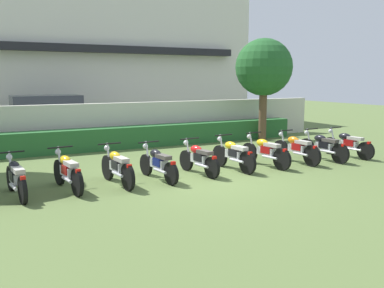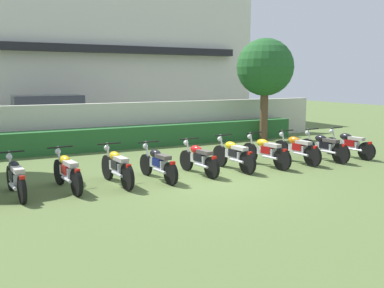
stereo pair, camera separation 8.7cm
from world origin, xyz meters
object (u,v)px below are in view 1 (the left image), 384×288
Objects in this scene: tree_far_side at (264,68)px; motorcycle_in_row_1 at (16,177)px; motorcycle_in_row_4 at (158,163)px; motorcycle_in_row_6 at (233,154)px; parked_car at (51,118)px; motorcycle_in_row_9 at (323,146)px; motorcycle_in_row_7 at (265,151)px; motorcycle_in_row_10 at (348,144)px; motorcycle_in_row_5 at (199,158)px; motorcycle_in_row_8 at (296,148)px; motorcycle_in_row_2 at (67,171)px; motorcycle_in_row_3 at (117,167)px.

motorcycle_in_row_1 is at bearing -155.78° from tree_far_side.
motorcycle_in_row_6 is at bearing -93.91° from motorcycle_in_row_4.
tree_far_side is (7.85, -4.06, 2.06)m from parked_car.
motorcycle_in_row_1 is 0.94× the size of motorcycle_in_row_9.
parked_car is 2.40× the size of motorcycle_in_row_6.
motorcycle_in_row_7 is (-3.23, -4.42, -2.54)m from tree_far_side.
motorcycle_in_row_7 is at bearing -126.14° from tree_far_side.
motorcycle_in_row_7 is 3.34m from motorcycle_in_row_10.
motorcycle_in_row_9 reaches higher than motorcycle_in_row_5.
motorcycle_in_row_8 is (1.17, -0.01, 0.00)m from motorcycle_in_row_7.
tree_far_side is 8.45m from motorcycle_in_row_4.
motorcycle_in_row_6 is (-4.34, -4.41, -2.54)m from tree_far_side.
motorcycle_in_row_1 is 0.95× the size of motorcycle_in_row_8.
motorcycle_in_row_1 reaches higher than motorcycle_in_row_4.
motorcycle_in_row_6 is (2.34, 0.09, 0.02)m from motorcycle_in_row_4.
motorcycle_in_row_2 reaches higher than motorcycle_in_row_1.
motorcycle_in_row_3 is (-7.76, -4.52, -2.54)m from tree_far_side.
motorcycle_in_row_5 is (1.22, 0.07, 0.00)m from motorcycle_in_row_4.
motorcycle_in_row_6 is at bearing 82.09° from motorcycle_in_row_10.
motorcycle_in_row_4 is (1.17, -8.56, -0.50)m from parked_car.
motorcycle_in_row_4 is at bearing 86.99° from motorcycle_in_row_6.
motorcycle_in_row_3 reaches higher than motorcycle_in_row_4.
motorcycle_in_row_9 is at bearing -97.72° from motorcycle_in_row_8.
parked_car is 2.38× the size of motorcycle_in_row_2.
motorcycle_in_row_2 reaches higher than motorcycle_in_row_4.
motorcycle_in_row_10 is (3.34, -0.05, -0.01)m from motorcycle_in_row_7.
motorcycle_in_row_2 is at bearing 84.24° from motorcycle_in_row_5.
motorcycle_in_row_8 is at bearing -114.94° from tree_far_side.
tree_far_side is 2.17× the size of motorcycle_in_row_8.
motorcycle_in_row_7 is at bearing -96.04° from motorcycle_in_row_2.
motorcycle_in_row_8 is (7.99, 0.09, 0.02)m from motorcycle_in_row_1.
motorcycle_in_row_6 is (4.60, 0.06, 0.00)m from motorcycle_in_row_2.
motorcycle_in_row_4 is at bearing 83.84° from motorcycle_in_row_7.
motorcycle_in_row_7 is 1.02× the size of motorcycle_in_row_10.
motorcycle_in_row_5 is 5.57m from motorcycle_in_row_10.
parked_car reaches higher than motorcycle_in_row_8.
motorcycle_in_row_8 is at bearing 81.62° from motorcycle_in_row_9.
tree_far_side is at bearing -43.67° from motorcycle_in_row_7.
parked_car is 8.87m from motorcycle_in_row_1.
motorcycle_in_row_4 is at bearing 85.25° from motorcycle_in_row_9.
motorcycle_in_row_9 is at bearing -97.14° from motorcycle_in_row_5.
parked_car is at bearing -13.75° from motorcycle_in_row_2.
motorcycle_in_row_7 reaches higher than motorcycle_in_row_4.
motorcycle_in_row_5 is 3.40m from motorcycle_in_row_8.
motorcycle_in_row_5 is (2.30, 0.08, -0.02)m from motorcycle_in_row_3.
motorcycle_in_row_3 is 1.08m from motorcycle_in_row_4.
motorcycle_in_row_7 reaches higher than motorcycle_in_row_9.
motorcycle_in_row_8 is at bearing -93.59° from motorcycle_in_row_3.
motorcycle_in_row_7 is (4.63, -8.48, -0.48)m from parked_car.
motorcycle_in_row_2 is (-8.93, -4.47, -2.54)m from tree_far_side.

